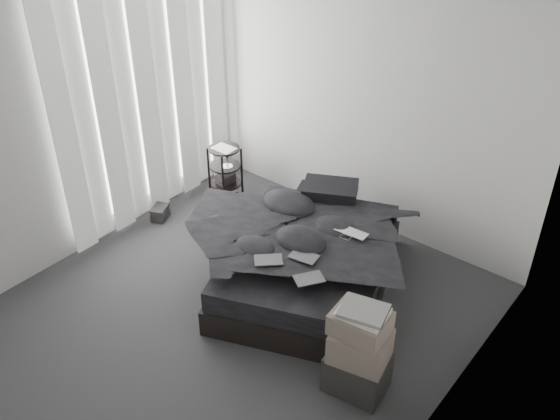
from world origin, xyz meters
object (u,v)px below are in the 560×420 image
Objects in this scene: bed at (308,274)px; laptop at (349,229)px; side_stand at (225,174)px; box_lower at (357,372)px.

bed is 0.63m from laptop.
side_stand is 1.43× the size of box_lower.
side_stand is at bearing 162.88° from laptop.
bed is 1.23m from box_lower.
box_lower is at bearing -55.60° from laptop.
laptop is 0.47× the size of side_stand.
laptop reaches higher than bed.
laptop is (0.29, 0.16, 0.53)m from bed.
side_stand is 2.90m from box_lower.
laptop is at bearing 127.91° from box_lower.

